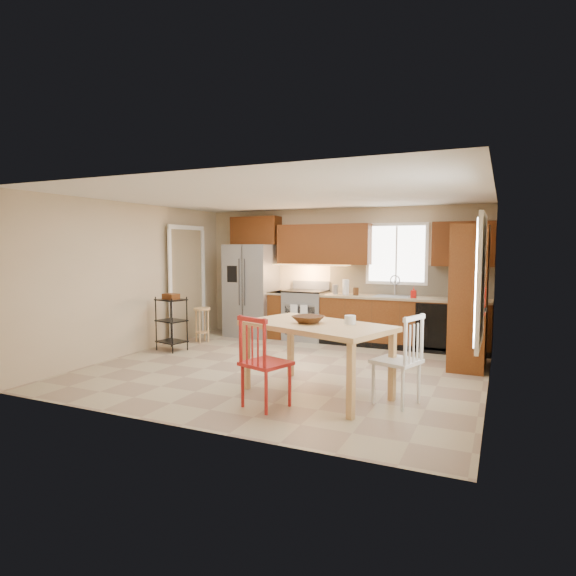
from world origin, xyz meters
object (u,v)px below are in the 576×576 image
(range_stove, at_px, (306,316))
(bar_stool, at_px, (202,325))
(chair_red, at_px, (266,361))
(table_jar, at_px, (350,322))
(pantry, at_px, (469,297))
(table_bowl, at_px, (308,323))
(utility_cart, at_px, (172,324))
(fire_extinguisher, at_px, (481,301))
(refrigerator, at_px, (251,290))
(chair_white, at_px, (397,359))
(soap_bottle, at_px, (414,292))
(dining_table, at_px, (316,360))

(range_stove, bearing_deg, bar_stool, -148.62)
(chair_red, bearing_deg, table_jar, 64.37)
(range_stove, distance_m, table_jar, 3.55)
(pantry, bearing_deg, table_bowl, -127.95)
(pantry, distance_m, utility_cart, 4.83)
(table_jar, height_order, bar_stool, table_jar)
(range_stove, distance_m, fire_extinguisher, 3.83)
(refrigerator, bearing_deg, chair_white, -40.79)
(soap_bottle, height_order, pantry, pantry)
(chair_white, height_order, utility_cart, chair_white)
(refrigerator, height_order, pantry, pantry)
(bar_stool, bearing_deg, refrigerator, 38.58)
(soap_bottle, distance_m, fire_extinguisher, 2.27)
(dining_table, height_order, chair_white, chair_white)
(range_stove, xyz_separation_m, table_jar, (1.79, -3.03, 0.44))
(refrigerator, distance_m, utility_cart, 1.94)
(soap_bottle, xyz_separation_m, bar_stool, (-3.71, -0.94, -0.67))
(refrigerator, relative_size, table_jar, 10.90)
(range_stove, height_order, dining_table, range_stove)
(refrigerator, distance_m, soap_bottle, 3.18)
(fire_extinguisher, xyz_separation_m, utility_cart, (-4.92, 0.19, -0.64))
(soap_bottle, xyz_separation_m, fire_extinguisher, (1.15, -1.95, 0.10))
(bar_stool, bearing_deg, fire_extinguisher, -34.51)
(range_stove, height_order, fire_extinguisher, fire_extinguisher)
(chair_white, bearing_deg, fire_extinguisher, -19.57)
(table_bowl, xyz_separation_m, bar_stool, (-2.98, 2.12, -0.54))
(table_bowl, distance_m, utility_cart, 3.32)
(refrigerator, xyz_separation_m, table_jar, (2.94, -2.97, -0.01))
(table_jar, bearing_deg, utility_cart, 161.51)
(pantry, bearing_deg, chair_red, -124.41)
(table_jar, bearing_deg, refrigerator, 134.73)
(table_bowl, xyz_separation_m, table_jar, (0.49, 0.11, 0.03))
(soap_bottle, distance_m, table_bowl, 3.14)
(soap_bottle, height_order, utility_cart, soap_bottle)
(fire_extinguisher, relative_size, utility_cart, 0.39)
(refrigerator, height_order, chair_white, refrigerator)
(fire_extinguisher, distance_m, chair_white, 1.46)
(refrigerator, bearing_deg, bar_stool, -118.68)
(refrigerator, bearing_deg, chair_red, -59.35)
(chair_red, relative_size, utility_cart, 1.11)
(soap_bottle, relative_size, chair_white, 0.19)
(dining_table, bearing_deg, pantry, 72.24)
(soap_bottle, xyz_separation_m, chair_white, (0.33, -3.00, -0.48))
(range_stove, xyz_separation_m, bar_stool, (-1.68, -1.02, -0.14))
(range_stove, bearing_deg, table_jar, -59.39)
(range_stove, relative_size, chair_red, 0.90)
(dining_table, xyz_separation_m, table_bowl, (-0.11, 0.00, 0.44))
(chair_red, xyz_separation_m, utility_cart, (-2.80, 1.94, -0.05))
(fire_extinguisher, xyz_separation_m, chair_white, (-0.82, -1.05, -0.59))
(fire_extinguisher, bearing_deg, refrigerator, 155.48)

